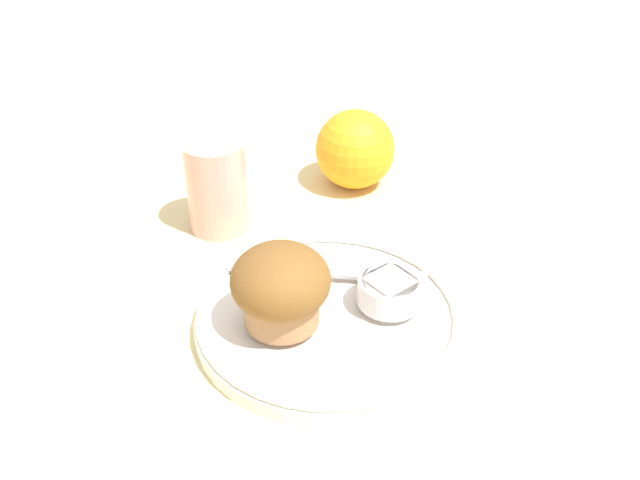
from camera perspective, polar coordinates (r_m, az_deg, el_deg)
The scene contains 8 objects.
ground_plane at distance 0.62m, azimuth 0.38°, elevation -6.46°, with size 3.00×3.00×0.00m, color beige.
plate at distance 0.60m, azimuth 0.35°, elevation -6.29°, with size 0.22×0.22×0.02m.
muffin at distance 0.57m, azimuth -3.16°, elevation -3.75°, with size 0.08×0.08×0.07m.
cream_ramekin at distance 0.60m, azimuth 5.59°, elevation -3.97°, with size 0.05×0.05×0.02m.
berry_pair at distance 0.62m, azimuth -1.67°, elevation -3.18°, with size 0.03×0.01×0.01m.
butter_knife at distance 0.64m, azimuth 0.53°, elevation -2.50°, with size 0.17×0.08×0.00m.
orange_fruit at distance 0.79m, azimuth 2.81°, elevation 7.26°, with size 0.09×0.09×0.09m.
juice_glass at distance 0.72m, azimuth -8.26°, elevation 4.31°, with size 0.06×0.06×0.10m.
Camera 1 is at (-0.13, -0.45, 0.40)m, focal length 40.00 mm.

